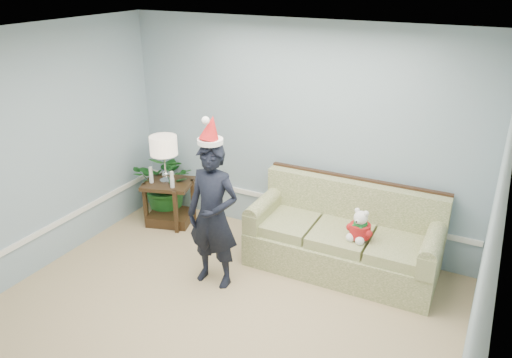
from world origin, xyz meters
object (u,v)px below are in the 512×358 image
object	(u,v)px
sofa	(344,239)
man	(213,216)
side_table	(170,207)
table_lamp	(164,148)
houseplant	(168,183)
teddy_bear	(360,229)

from	to	relation	value
sofa	man	world-z (taller)	man
sofa	man	size ratio (longest dim) A/B	1.31
side_table	table_lamp	world-z (taller)	table_lamp
side_table	houseplant	world-z (taller)	houseplant
side_table	teddy_bear	world-z (taller)	teddy_bear
side_table	table_lamp	distance (m)	0.85
side_table	man	size ratio (longest dim) A/B	0.46
side_table	table_lamp	size ratio (longest dim) A/B	1.17
sofa	teddy_bear	distance (m)	0.43
man	houseplant	bearing A→B (deg)	141.06
side_table	man	bearing A→B (deg)	-35.19
houseplant	man	bearing A→B (deg)	-37.40
houseplant	teddy_bear	world-z (taller)	houseplant
houseplant	teddy_bear	distance (m)	2.83
houseplant	teddy_bear	bearing A→B (deg)	-7.41
houseplant	man	world-z (taller)	man
sofa	teddy_bear	size ratio (longest dim) A/B	5.84
side_table	sofa	bearing A→B (deg)	1.05
man	teddy_bear	size ratio (longest dim) A/B	4.46
sofa	man	xyz separation A→B (m)	(-1.15, -0.94, 0.46)
table_lamp	sofa	bearing A→B (deg)	1.29
side_table	houseplant	bearing A→B (deg)	128.87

